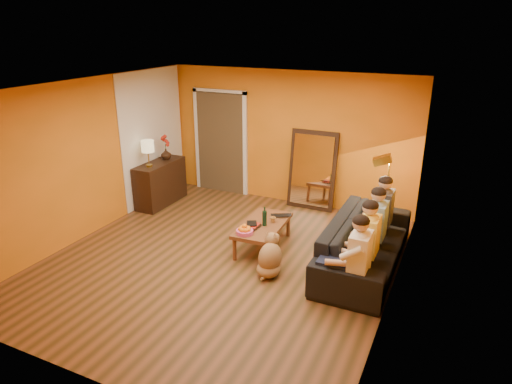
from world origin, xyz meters
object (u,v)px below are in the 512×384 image
at_px(person_mid_right, 377,227).
at_px(laptop, 282,217).
at_px(sideboard, 160,183).
at_px(table_lamp, 148,154).
at_px(person_mid_left, 369,242).
at_px(tumbler, 273,220).
at_px(person_far_left, 359,260).
at_px(vase, 166,154).
at_px(coffee_table, 263,236).
at_px(person_far_right, 384,214).
at_px(dog, 270,255).
at_px(wine_bottle, 265,216).
at_px(sofa, 365,243).
at_px(floor_lamp, 386,200).
at_px(mirror_frame, 312,170).

relative_size(person_mid_right, laptop, 3.57).
height_order(sideboard, laptop, sideboard).
relative_size(table_lamp, person_mid_left, 0.42).
distance_m(table_lamp, person_mid_right, 4.41).
relative_size(person_mid_left, tumbler, 13.24).
relative_size(person_far_left, person_mid_left, 1.00).
distance_m(sideboard, vase, 0.59).
relative_size(coffee_table, person_far_right, 1.00).
xyz_separation_m(dog, laptop, (-0.26, 1.07, 0.12)).
height_order(dog, wine_bottle, wine_bottle).
bearing_deg(wine_bottle, sofa, 6.24).
relative_size(person_mid_right, tumbler, 13.24).
bearing_deg(floor_lamp, sofa, -104.37).
bearing_deg(tumbler, table_lamp, 170.16).
height_order(coffee_table, wine_bottle, wine_bottle).
xyz_separation_m(tumbler, vase, (-2.76, 1.03, 0.49)).
bearing_deg(mirror_frame, person_far_left, -61.08).
distance_m(sideboard, person_far_right, 4.38).
relative_size(sideboard, person_far_left, 0.97).
bearing_deg(laptop, sideboard, 139.49).
bearing_deg(tumbler, coffee_table, -135.00).
bearing_deg(person_mid_right, sideboard, 171.16).
relative_size(coffee_table, person_mid_right, 1.00).
height_order(person_far_left, laptop, person_far_left).
bearing_deg(person_mid_right, tumbler, -176.47).
relative_size(table_lamp, laptop, 1.49).
relative_size(sideboard, tumbler, 12.80).
relative_size(wine_bottle, laptop, 0.91).
bearing_deg(sofa, person_mid_left, -163.89).
relative_size(dog, vase, 2.94).
bearing_deg(mirror_frame, wine_bottle, -92.81).
bearing_deg(sideboard, floor_lamp, 2.48).
xyz_separation_m(tumbler, laptop, (0.06, 0.23, -0.03)).
bearing_deg(wine_bottle, dog, -59.85).
distance_m(dog, tumbler, 0.91).
height_order(dog, person_mid_left, person_mid_left).
relative_size(person_far_left, wine_bottle, 3.94).
xyz_separation_m(mirror_frame, person_mid_right, (1.58, -1.76, -0.15)).
height_order(sofa, vase, vase).
xyz_separation_m(sofa, wine_bottle, (-1.55, -0.17, 0.21)).
distance_m(table_lamp, tumbler, 2.87).
xyz_separation_m(sofa, person_far_right, (0.13, 0.65, 0.24)).
bearing_deg(wine_bottle, person_far_left, -26.32).
relative_size(person_far_left, person_mid_right, 1.00).
height_order(person_far_right, vase, person_far_right).
height_order(floor_lamp, person_mid_right, floor_lamp).
bearing_deg(mirror_frame, person_mid_right, -48.08).
xyz_separation_m(mirror_frame, coffee_table, (-0.15, -1.98, -0.55)).
height_order(sideboard, vase, vase).
bearing_deg(sideboard, table_lamp, -90.00).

